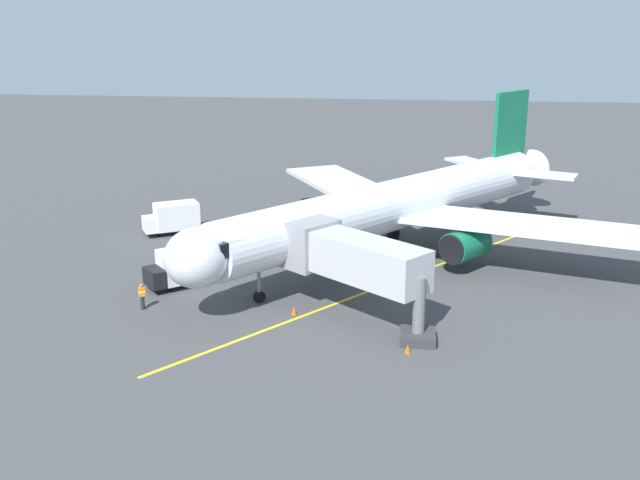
# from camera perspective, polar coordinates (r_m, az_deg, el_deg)

# --- Properties ---
(ground_plane) EXTENTS (220.00, 220.00, 0.00)m
(ground_plane) POSITION_cam_1_polar(r_m,az_deg,el_deg) (57.80, 5.80, -0.91)
(ground_plane) COLOR #424244
(apron_lead_in_line) EXTENTS (25.08, 31.46, 0.01)m
(apron_lead_in_line) POSITION_cam_1_polar(r_m,az_deg,el_deg) (51.13, 5.59, -3.33)
(apron_lead_in_line) COLOR yellow
(apron_lead_in_line) RESTS_ON ground
(airplane) EXTENTS (31.89, 34.16, 11.50)m
(airplane) POSITION_cam_1_polar(r_m,az_deg,el_deg) (55.89, 6.08, 2.72)
(airplane) COLOR silver
(airplane) RESTS_ON ground
(jet_bridge) EXTENTS (10.14, 8.74, 5.40)m
(jet_bridge) POSITION_cam_1_polar(r_m,az_deg,el_deg) (44.41, 2.08, -1.30)
(jet_bridge) COLOR #B7B7BC
(jet_bridge) RESTS_ON ground
(ground_crew_marshaller) EXTENTS (0.47, 0.43, 1.71)m
(ground_crew_marshaller) POSITION_cam_1_polar(r_m,az_deg,el_deg) (47.44, -13.69, -4.26)
(ground_crew_marshaller) COLOR #23232D
(ground_crew_marshaller) RESTS_ON ground
(box_truck_near_nose) EXTENTS (4.72, 4.53, 2.62)m
(box_truck_near_nose) POSITION_cam_1_polar(r_m,az_deg,el_deg) (50.72, -10.80, -2.07)
(box_truck_near_nose) COLOR black
(box_truck_near_nose) RESTS_ON ground
(box_truck_portside) EXTENTS (4.95, 4.04, 2.62)m
(box_truck_portside) POSITION_cam_1_polar(r_m,az_deg,el_deg) (63.21, -11.46, 1.71)
(box_truck_portside) COLOR white
(box_truck_portside) RESTS_ON ground
(safety_cone_nose_left) EXTENTS (0.32, 0.32, 0.55)m
(safety_cone_nose_left) POSITION_cam_1_polar(r_m,az_deg,el_deg) (59.47, -8.85, -0.24)
(safety_cone_nose_left) COLOR #F2590F
(safety_cone_nose_left) RESTS_ON ground
(safety_cone_nose_right) EXTENTS (0.32, 0.32, 0.55)m
(safety_cone_nose_right) POSITION_cam_1_polar(r_m,az_deg,el_deg) (45.54, -2.05, -5.51)
(safety_cone_nose_right) COLOR #F2590F
(safety_cone_nose_right) RESTS_ON ground
(safety_cone_wing_port) EXTENTS (0.32, 0.32, 0.55)m
(safety_cone_wing_port) POSITION_cam_1_polar(r_m,az_deg,el_deg) (40.82, 6.84, -8.41)
(safety_cone_wing_port) COLOR #F2590F
(safety_cone_wing_port) RESTS_ON ground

